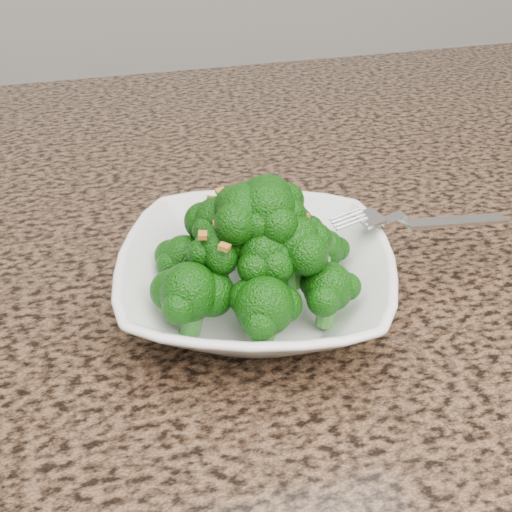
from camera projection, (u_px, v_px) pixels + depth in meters
name	position (u px, v px, depth m)	size (l,w,h in m)	color
granite_counter	(149.00, 274.00, 0.59)	(1.64, 1.04, 0.03)	brown
bowl	(256.00, 280.00, 0.51)	(0.22, 0.22, 0.05)	white
broccoli_pile	(256.00, 210.00, 0.47)	(0.19, 0.19, 0.08)	#0F4E08
garlic_topping	(256.00, 160.00, 0.45)	(0.11, 0.11, 0.01)	#BB772D
fork	(397.00, 218.00, 0.53)	(0.19, 0.03, 0.01)	silver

